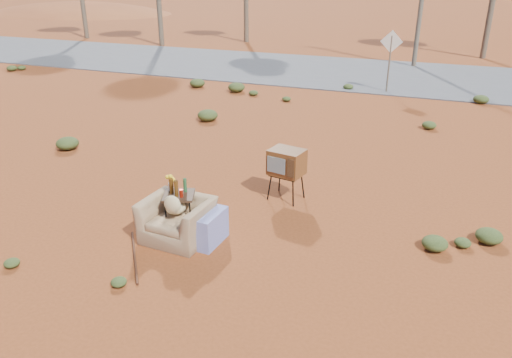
% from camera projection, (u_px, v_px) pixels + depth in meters
% --- Properties ---
extents(ground, '(140.00, 140.00, 0.00)m').
position_uv_depth(ground, '(199.00, 245.00, 8.29)').
color(ground, brown).
rests_on(ground, ground).
extents(highway, '(140.00, 7.00, 0.04)m').
position_uv_depth(highway, '(360.00, 73.00, 21.15)').
color(highway, '#565659').
rests_on(highway, ground).
extents(dirt_mound, '(26.00, 18.00, 2.00)m').
position_uv_depth(dirt_mound, '(79.00, 13.00, 47.27)').
color(dirt_mound, '#964E24').
rests_on(dirt_mound, ground).
extents(armchair, '(1.33, 0.82, 0.95)m').
position_uv_depth(armchair, '(182.00, 216.00, 8.29)').
color(armchair, '#947350').
rests_on(armchair, ground).
extents(tv_unit, '(0.73, 0.63, 1.03)m').
position_uv_depth(tv_unit, '(287.00, 163.00, 9.61)').
color(tv_unit, black).
rests_on(tv_unit, ground).
extents(side_table, '(0.66, 0.66, 1.02)m').
position_uv_depth(side_table, '(177.00, 192.00, 8.41)').
color(side_table, '#352113').
rests_on(side_table, ground).
extents(rusty_bar, '(0.97, 1.29, 0.04)m').
position_uv_depth(rusty_bar, '(135.00, 256.00, 7.93)').
color(rusty_bar, '#4D2514').
rests_on(rusty_bar, ground).
extents(road_sign, '(0.78, 0.06, 2.19)m').
position_uv_depth(road_sign, '(391.00, 50.00, 17.50)').
color(road_sign, brown).
rests_on(road_sign, ground).
extents(scrub_patch, '(17.49, 8.07, 0.33)m').
position_uv_depth(scrub_patch, '(250.00, 147.00, 12.29)').
color(scrub_patch, '#3F4D21').
rests_on(scrub_patch, ground).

